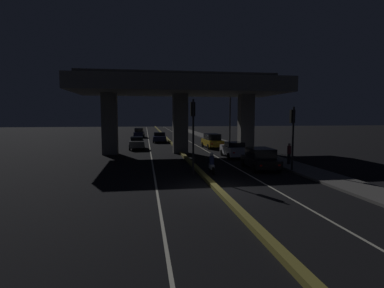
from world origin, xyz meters
name	(u,v)px	position (x,y,z in m)	size (l,w,h in m)	color
ground_plane	(216,190)	(0.00, 0.00, 0.00)	(200.00, 200.00, 0.00)	black
lane_line_left_inner	(149,140)	(-3.21, 35.00, 0.00)	(0.12, 126.00, 0.00)	beige
lane_line_right_inner	(186,140)	(3.21, 35.00, 0.00)	(0.12, 126.00, 0.00)	beige
median_divider	(168,139)	(0.00, 35.00, 0.11)	(0.35, 126.00, 0.22)	olive
sidewalk_right	(223,142)	(7.78, 28.00, 0.07)	(2.48, 126.00, 0.15)	#5B5956
elevated_overpass	(180,90)	(0.00, 16.62, 6.77)	(21.96, 9.53, 8.81)	slate
traffic_light_left_of_median	(193,124)	(-0.57, 4.37, 3.51)	(0.30, 0.49, 5.16)	black
traffic_light_right_of_median	(293,128)	(6.64, 4.38, 3.19)	(0.30, 0.49, 4.67)	black
street_lamp	(228,110)	(6.76, 21.58, 4.79)	(1.94, 0.32, 8.18)	#2D2D30
car_black_lead	(260,158)	(4.74, 5.57, 0.85)	(2.15, 4.03, 1.63)	black
car_white_second	(234,149)	(4.78, 12.35, 0.77)	(2.09, 4.53, 1.51)	silver
car_taxi_yellow_third	(212,141)	(4.59, 21.19, 0.92)	(2.13, 4.62, 1.80)	gold
car_grey_lead_oncoming	(137,143)	(-4.78, 21.32, 0.78)	(1.87, 4.30, 1.50)	#515459
car_dark_blue_second_oncoming	(160,137)	(-1.58, 30.44, 0.75)	(2.18, 4.27, 1.52)	#141938
car_dark_blue_third_oncoming	(139,133)	(-4.87, 41.53, 0.91)	(2.05, 4.56, 1.76)	#141938
motorcycle_white_filtering_near	(212,165)	(0.78, 4.56, 0.63)	(0.33, 1.73, 1.48)	black
pedestrian_on_sidewalk	(289,153)	(7.71, 6.86, 1.01)	(0.32, 0.32, 1.70)	black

